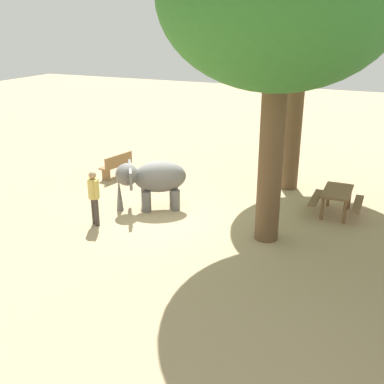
% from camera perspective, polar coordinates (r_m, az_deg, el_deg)
% --- Properties ---
extents(ground_plane, '(60.00, 60.00, 0.00)m').
position_cam_1_polar(ground_plane, '(14.18, -3.36, -2.86)').
color(ground_plane, tan).
extents(elephant, '(1.93, 2.11, 1.53)m').
position_cam_1_polar(elephant, '(14.36, -4.87, 1.60)').
color(elephant, slate).
rests_on(elephant, ground_plane).
extents(person_handler, '(0.32, 0.45, 1.62)m').
position_cam_1_polar(person_handler, '(13.47, -11.98, -0.23)').
color(person_handler, '#3F3833').
rests_on(person_handler, ground_plane).
extents(shade_tree_main, '(5.49, 5.03, 7.87)m').
position_cam_1_polar(shade_tree_main, '(15.87, 13.34, 20.90)').
color(shade_tree_main, brown).
rests_on(shade_tree_main, ground_plane).
extents(wooden_bench, '(1.45, 0.66, 0.88)m').
position_cam_1_polar(wooden_bench, '(17.70, -9.23, 3.32)').
color(wooden_bench, olive).
rests_on(wooden_bench, ground_plane).
extents(picnic_table_near, '(1.51, 1.49, 0.78)m').
position_cam_1_polar(picnic_table_near, '(14.68, 17.39, -0.50)').
color(picnic_table_near, brown).
rests_on(picnic_table_near, ground_plane).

